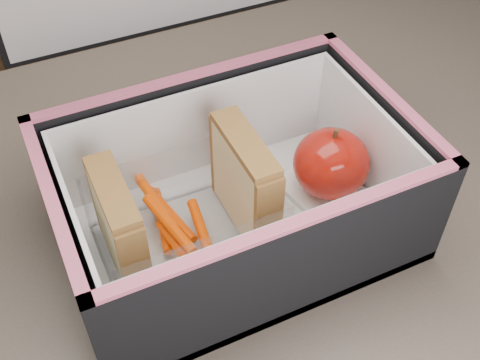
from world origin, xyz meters
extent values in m
cube|color=brown|center=(0.00, 0.00, 0.73)|extent=(1.20, 0.80, 0.03)
cube|color=#382D26|center=(0.55, 0.35, 0.36)|extent=(0.05, 0.05, 0.72)
cube|color=beige|center=(-0.17, 0.02, 0.81)|extent=(0.01, 0.09, 0.09)
cube|color=#B45569|center=(-0.16, 0.02, 0.81)|extent=(0.01, 0.08, 0.09)
cube|color=beige|center=(-0.15, 0.02, 0.81)|extent=(0.01, 0.09, 0.09)
cube|color=brown|center=(-0.16, 0.02, 0.86)|extent=(0.02, 0.09, 0.01)
cube|color=beige|center=(-0.05, 0.02, 0.82)|extent=(0.01, 0.09, 0.10)
cube|color=#B45569|center=(-0.04, 0.02, 0.81)|extent=(0.01, 0.09, 0.09)
cube|color=beige|center=(-0.03, 0.02, 0.82)|extent=(0.01, 0.09, 0.10)
cube|color=brown|center=(-0.04, 0.02, 0.87)|extent=(0.03, 0.09, 0.01)
cylinder|color=#D83A00|center=(-0.12, 0.04, 0.77)|extent=(0.02, 0.08, 0.01)
cylinder|color=#D83A00|center=(-0.09, 0.00, 0.79)|extent=(0.02, 0.08, 0.01)
cylinder|color=#D83A00|center=(-0.12, 0.05, 0.80)|extent=(0.02, 0.08, 0.01)
cylinder|color=#D83A00|center=(-0.11, 0.05, 0.77)|extent=(0.03, 0.08, 0.01)
cylinder|color=#D83A00|center=(-0.11, -0.01, 0.79)|extent=(0.02, 0.08, 0.01)
cylinder|color=#D83A00|center=(-0.12, 0.02, 0.80)|extent=(0.03, 0.08, 0.01)
cube|color=white|center=(0.05, 0.02, 0.77)|extent=(0.08, 0.08, 0.01)
ellipsoid|color=maroon|center=(0.05, 0.01, 0.81)|extent=(0.08, 0.08, 0.07)
cylinder|color=#402B17|center=(0.05, 0.01, 0.85)|extent=(0.00, 0.01, 0.01)
camera|label=1|loc=(-0.21, -0.33, 1.22)|focal=45.00mm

